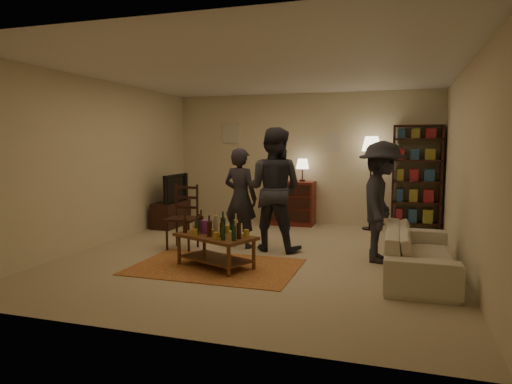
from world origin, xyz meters
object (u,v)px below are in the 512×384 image
at_px(sofa, 419,252).
at_px(person_left, 240,198).
at_px(coffee_table, 215,238).
at_px(dining_chair, 184,214).
at_px(person_by_sofa, 381,202).
at_px(dresser, 290,202).
at_px(tv_stand, 171,207).
at_px(floor_lamp, 371,151).
at_px(person_right, 273,189).
at_px(bookshelf, 416,177).

xyz_separation_m(sofa, person_left, (-2.69, 0.85, 0.50)).
distance_m(coffee_table, sofa, 2.64).
distance_m(dining_chair, person_by_sofa, 3.03).
xyz_separation_m(dining_chair, person_by_sofa, (3.02, 0.08, 0.30)).
bearing_deg(dining_chair, dresser, 64.15).
bearing_deg(coffee_table, tv_stand, 128.13).
xyz_separation_m(floor_lamp, person_right, (-1.34, -2.22, -0.58)).
distance_m(dining_chair, floor_lamp, 3.86).
distance_m(dining_chair, person_left, 0.93).
height_order(sofa, person_left, person_left).
xyz_separation_m(coffee_table, floor_lamp, (1.81, 3.44, 1.13)).
bearing_deg(bookshelf, person_by_sofa, -101.88).
distance_m(floor_lamp, sofa, 3.38).
bearing_deg(coffee_table, person_by_sofa, 24.94).
bearing_deg(person_by_sofa, coffee_table, 117.87).
xyz_separation_m(coffee_table, person_left, (-0.08, 1.24, 0.40)).
relative_size(bookshelf, person_left, 1.26).
height_order(coffee_table, floor_lamp, floor_lamp).
height_order(bookshelf, person_by_sofa, bookshelf).
bearing_deg(dining_chair, coffee_table, -47.17).
height_order(person_left, person_by_sofa, person_by_sofa).
distance_m(floor_lamp, person_right, 2.66).
relative_size(coffee_table, floor_lamp, 0.68).
relative_size(coffee_table, sofa, 0.59).
distance_m(coffee_table, person_by_sofa, 2.37).
height_order(dresser, floor_lamp, floor_lamp).
bearing_deg(sofa, dining_chair, 81.84).
relative_size(bookshelf, person_right, 1.05).
relative_size(coffee_table, bookshelf, 0.61).
xyz_separation_m(dresser, floor_lamp, (1.60, -0.06, 1.06)).
relative_size(coffee_table, person_right, 0.64).
xyz_separation_m(tv_stand, bookshelf, (4.69, 0.98, 0.65)).
relative_size(dresser, person_right, 0.71).
bearing_deg(person_right, person_left, 3.37).
xyz_separation_m(dresser, person_left, (-0.29, -2.27, 0.32)).
height_order(sofa, person_by_sofa, person_by_sofa).
xyz_separation_m(tv_stand, person_left, (1.96, -1.35, 0.42)).
height_order(coffee_table, bookshelf, bookshelf).
xyz_separation_m(person_right, person_by_sofa, (1.63, -0.24, -0.10)).
bearing_deg(tv_stand, bookshelf, 11.80).
xyz_separation_m(bookshelf, person_left, (-2.73, -2.33, -0.23)).
bearing_deg(floor_lamp, coffee_table, -117.76).
height_order(tv_stand, dresser, dresser).
height_order(dresser, bookshelf, bookshelf).
relative_size(dining_chair, bookshelf, 0.52).
bearing_deg(coffee_table, sofa, 8.61).
distance_m(sofa, person_by_sofa, 0.94).
height_order(person_right, person_by_sofa, person_right).
distance_m(bookshelf, person_left, 3.60).
height_order(tv_stand, floor_lamp, floor_lamp).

